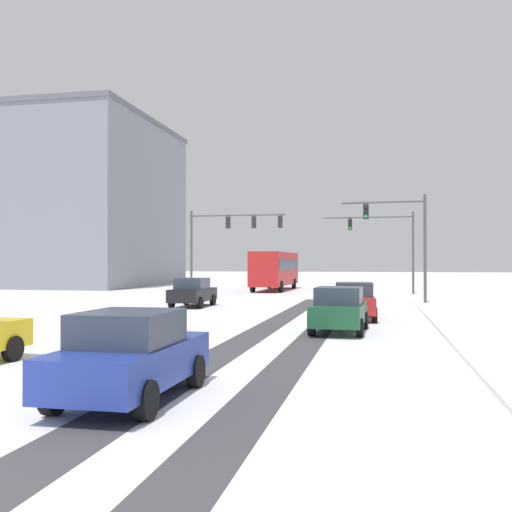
{
  "coord_description": "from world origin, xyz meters",
  "views": [
    {
      "loc": [
        5.76,
        -4.18,
        2.5
      ],
      "look_at": [
        0.0,
        23.71,
        2.8
      ],
      "focal_mm": 41.51,
      "sensor_mm": 36.0,
      "label": 1
    }
  ],
  "objects_px": {
    "car_dark_green_third": "(339,309)",
    "car_blue_fifth": "(131,355)",
    "traffic_signal_far_left": "(229,232)",
    "car_black_lead": "(193,292)",
    "office_building_far_left_block": "(26,205)",
    "traffic_signal_near_right": "(402,231)",
    "bus_oncoming": "(275,268)",
    "traffic_signal_far_right": "(387,237)",
    "car_red_second": "(354,301)"
  },
  "relations": [
    {
      "from": "car_dark_green_third",
      "to": "car_blue_fifth",
      "type": "distance_m",
      "value": 11.61
    },
    {
      "from": "car_blue_fifth",
      "to": "traffic_signal_far_left",
      "type": "bearing_deg",
      "value": 101.39
    },
    {
      "from": "car_black_lead",
      "to": "office_building_far_left_block",
      "type": "xyz_separation_m",
      "value": [
        -27.78,
        26.71,
        7.97
      ]
    },
    {
      "from": "traffic_signal_near_right",
      "to": "car_dark_green_third",
      "type": "distance_m",
      "value": 15.54
    },
    {
      "from": "traffic_signal_near_right",
      "to": "bus_oncoming",
      "type": "relative_size",
      "value": 0.59
    },
    {
      "from": "traffic_signal_far_left",
      "to": "car_black_lead",
      "type": "bearing_deg",
      "value": -85.14
    },
    {
      "from": "car_black_lead",
      "to": "traffic_signal_far_right",
      "type": "bearing_deg",
      "value": 56.14
    },
    {
      "from": "car_black_lead",
      "to": "bus_oncoming",
      "type": "distance_m",
      "value": 20.42
    },
    {
      "from": "car_dark_green_third",
      "to": "car_blue_fifth",
      "type": "height_order",
      "value": "same"
    },
    {
      "from": "traffic_signal_far_right",
      "to": "car_dark_green_third",
      "type": "distance_m",
      "value": 27.15
    },
    {
      "from": "office_building_far_left_block",
      "to": "car_blue_fifth",
      "type": "bearing_deg",
      "value": -55.29
    },
    {
      "from": "office_building_far_left_block",
      "to": "car_red_second",
      "type": "bearing_deg",
      "value": -41.21
    },
    {
      "from": "car_red_second",
      "to": "car_blue_fifth",
      "type": "distance_m",
      "value": 16.47
    },
    {
      "from": "traffic_signal_near_right",
      "to": "office_building_far_left_block",
      "type": "height_order",
      "value": "office_building_far_left_block"
    },
    {
      "from": "car_red_second",
      "to": "office_building_far_left_block",
      "type": "height_order",
      "value": "office_building_far_left_block"
    },
    {
      "from": "traffic_signal_far_left",
      "to": "car_red_second",
      "type": "relative_size",
      "value": 1.79
    },
    {
      "from": "car_blue_fifth",
      "to": "bus_oncoming",
      "type": "bearing_deg",
      "value": 96.26
    },
    {
      "from": "car_blue_fifth",
      "to": "car_black_lead",
      "type": "bearing_deg",
      "value": 104.94
    },
    {
      "from": "traffic_signal_near_right",
      "to": "bus_oncoming",
      "type": "xyz_separation_m",
      "value": [
        -10.42,
        16.03,
        -2.37
      ]
    },
    {
      "from": "traffic_signal_near_right",
      "to": "car_black_lead",
      "type": "relative_size",
      "value": 1.58
    },
    {
      "from": "traffic_signal_far_left",
      "to": "office_building_far_left_block",
      "type": "bearing_deg",
      "value": 151.56
    },
    {
      "from": "traffic_signal_far_left",
      "to": "car_dark_green_third",
      "type": "distance_m",
      "value": 25.17
    },
    {
      "from": "traffic_signal_far_right",
      "to": "car_red_second",
      "type": "relative_size",
      "value": 1.69
    },
    {
      "from": "traffic_signal_near_right",
      "to": "car_dark_green_third",
      "type": "height_order",
      "value": "traffic_signal_near_right"
    },
    {
      "from": "bus_oncoming",
      "to": "office_building_far_left_block",
      "type": "height_order",
      "value": "office_building_far_left_block"
    },
    {
      "from": "car_blue_fifth",
      "to": "bus_oncoming",
      "type": "height_order",
      "value": "bus_oncoming"
    },
    {
      "from": "car_blue_fifth",
      "to": "office_building_far_left_block",
      "type": "bearing_deg",
      "value": 124.71
    },
    {
      "from": "traffic_signal_near_right",
      "to": "traffic_signal_far_right",
      "type": "height_order",
      "value": "same"
    },
    {
      "from": "bus_oncoming",
      "to": "office_building_far_left_block",
      "type": "relative_size",
      "value": 0.37
    },
    {
      "from": "traffic_signal_far_right",
      "to": "car_dark_green_third",
      "type": "bearing_deg",
      "value": -94.4
    },
    {
      "from": "traffic_signal_near_right",
      "to": "traffic_signal_far_right",
      "type": "distance_m",
      "value": 11.96
    },
    {
      "from": "traffic_signal_far_right",
      "to": "bus_oncoming",
      "type": "relative_size",
      "value": 0.64
    },
    {
      "from": "traffic_signal_far_right",
      "to": "car_blue_fifth",
      "type": "height_order",
      "value": "traffic_signal_far_right"
    },
    {
      "from": "car_black_lead",
      "to": "car_dark_green_third",
      "type": "xyz_separation_m",
      "value": [
        8.85,
        -10.56,
        0.0
      ]
    },
    {
      "from": "traffic_signal_far_left",
      "to": "traffic_signal_far_right",
      "type": "bearing_deg",
      "value": 18.63
    },
    {
      "from": "car_black_lead",
      "to": "car_dark_green_third",
      "type": "relative_size",
      "value": 0.99
    },
    {
      "from": "car_black_lead",
      "to": "office_building_far_left_block",
      "type": "height_order",
      "value": "office_building_far_left_block"
    },
    {
      "from": "car_black_lead",
      "to": "car_red_second",
      "type": "xyz_separation_m",
      "value": [
        9.17,
        -5.64,
        0.0
      ]
    },
    {
      "from": "car_black_lead",
      "to": "car_blue_fifth",
      "type": "relative_size",
      "value": 1.0
    },
    {
      "from": "traffic_signal_near_right",
      "to": "car_black_lead",
      "type": "height_order",
      "value": "traffic_signal_near_right"
    },
    {
      "from": "car_black_lead",
      "to": "office_building_far_left_block",
      "type": "relative_size",
      "value": 0.14
    },
    {
      "from": "car_black_lead",
      "to": "office_building_far_left_block",
      "type": "bearing_deg",
      "value": 136.12
    },
    {
      "from": "car_red_second",
      "to": "car_dark_green_third",
      "type": "distance_m",
      "value": 4.93
    },
    {
      "from": "car_red_second",
      "to": "car_dark_green_third",
      "type": "height_order",
      "value": "same"
    },
    {
      "from": "traffic_signal_far_left",
      "to": "office_building_far_left_block",
      "type": "relative_size",
      "value": 0.25
    },
    {
      "from": "office_building_far_left_block",
      "to": "bus_oncoming",
      "type": "bearing_deg",
      "value": -12.4
    },
    {
      "from": "traffic_signal_near_right",
      "to": "car_blue_fifth",
      "type": "height_order",
      "value": "traffic_signal_near_right"
    },
    {
      "from": "car_dark_green_third",
      "to": "bus_oncoming",
      "type": "bearing_deg",
      "value": 103.92
    },
    {
      "from": "traffic_signal_far_left",
      "to": "traffic_signal_far_right",
      "type": "height_order",
      "value": "same"
    },
    {
      "from": "bus_oncoming",
      "to": "office_building_far_left_block",
      "type": "bearing_deg",
      "value": 167.6
    }
  ]
}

